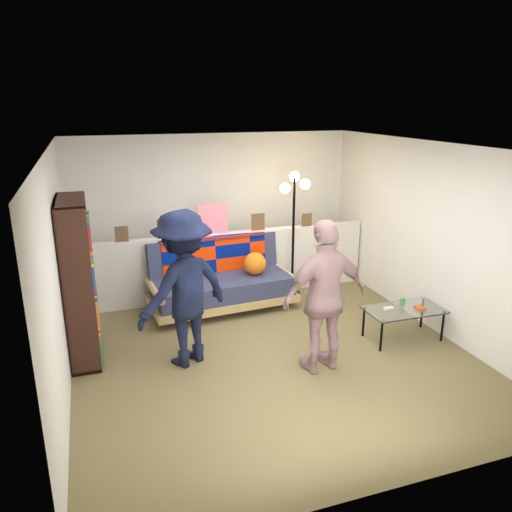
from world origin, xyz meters
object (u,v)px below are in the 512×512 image
Objects in this scene: futon_sofa at (222,280)px; floor_lamp at (294,210)px; bookshelf at (79,286)px; coffee_table at (404,311)px; person_right at (325,297)px; person_left at (184,289)px.

floor_lamp is at bearing 6.88° from futon_sofa.
bookshelf is at bearing -161.10° from floor_lamp.
coffee_table is (3.79, -0.81, -0.50)m from bookshelf.
bookshelf is 0.99× the size of floor_lamp.
bookshelf is 3.27m from floor_lamp.
person_right is (2.51, -1.15, -0.02)m from bookshelf.
floor_lamp is (3.06, 1.05, 0.46)m from bookshelf.
coffee_table is 0.57× the size of person_right.
floor_lamp is at bearing 111.31° from coffee_table.
futon_sofa is at bearing -173.12° from floor_lamp.
person_right is at bearing -73.46° from futon_sofa.
bookshelf reaches higher than person_right.
person_right is at bearing -24.57° from bookshelf.
coffee_table is at bearing -171.19° from person_right.
person_left reaches higher than person_right.
futon_sofa is 2.55m from coffee_table.
person_right is at bearing -104.16° from floor_lamp.
floor_lamp is at bearing -110.07° from person_right.
person_right is (-1.28, -0.34, 0.48)m from coffee_table.
coffee_table is at bearing -68.69° from floor_lamp.
futon_sofa is 1.19× the size of person_left.
floor_lamp is 1.10× the size of person_right.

